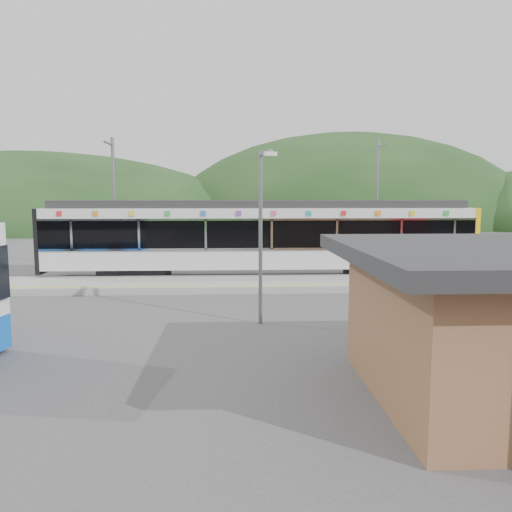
{
  "coord_description": "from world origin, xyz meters",
  "views": [
    {
      "loc": [
        -0.77,
        -18.12,
        3.91
      ],
      "look_at": [
        0.13,
        1.0,
        1.65
      ],
      "focal_mm": 35.0,
      "sensor_mm": 36.0,
      "label": 1
    }
  ],
  "objects": [
    {
      "name": "train",
      "position": [
        0.53,
        6.0,
        2.06
      ],
      "size": [
        20.44,
        3.01,
        3.74
      ],
      "color": "black",
      "rests_on": "ground"
    },
    {
      "name": "platform",
      "position": [
        0.0,
        3.3,
        0.15
      ],
      "size": [
        26.0,
        3.2,
        0.3
      ],
      "primitive_type": "cube",
      "color": "#9E9E99",
      "rests_on": "ground"
    },
    {
      "name": "lamp_post",
      "position": [
        0.08,
        -3.11,
        3.18
      ],
      "size": [
        0.39,
        0.99,
        5.29
      ],
      "rotation": [
        0.0,
        0.0,
        0.3
      ],
      "color": "slate",
      "rests_on": "ground"
    },
    {
      "name": "catenary_mast_east",
      "position": [
        7.0,
        8.56,
        3.65
      ],
      "size": [
        0.18,
        1.8,
        7.0
      ],
      "color": "slate",
      "rests_on": "ground"
    },
    {
      "name": "hills",
      "position": [
        6.19,
        5.29,
        0.0
      ],
      "size": [
        146.0,
        149.0,
        26.0
      ],
      "color": "#1E3D19",
      "rests_on": "ground"
    },
    {
      "name": "yellow_line",
      "position": [
        0.0,
        2.0,
        0.3
      ],
      "size": [
        26.0,
        0.1,
        0.01
      ],
      "primitive_type": "cube",
      "color": "yellow",
      "rests_on": "platform"
    },
    {
      "name": "ground",
      "position": [
        0.0,
        0.0,
        0.0
      ],
      "size": [
        120.0,
        120.0,
        0.0
      ],
      "primitive_type": "plane",
      "color": "#4C4C4F",
      "rests_on": "ground"
    },
    {
      "name": "catenary_mast_west",
      "position": [
        -7.0,
        8.56,
        3.65
      ],
      "size": [
        0.18,
        1.8,
        7.0
      ],
      "color": "slate",
      "rests_on": "ground"
    }
  ]
}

